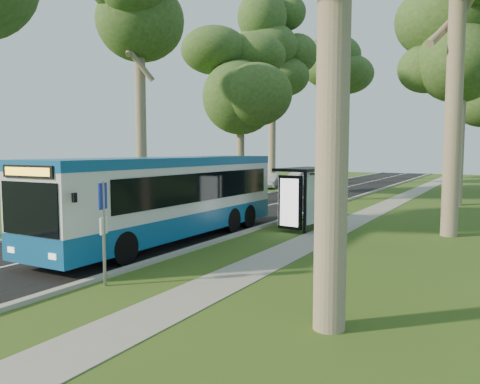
% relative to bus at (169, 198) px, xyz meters
% --- Properties ---
extents(ground, '(120.00, 120.00, 0.00)m').
position_rel_bus_xyz_m(ground, '(1.72, 0.48, -1.66)').
color(ground, '#305219').
rests_on(ground, ground).
extents(road, '(7.00, 100.00, 0.02)m').
position_rel_bus_xyz_m(road, '(-1.78, 10.48, -1.65)').
color(road, black).
rests_on(road, ground).
extents(kerb_east, '(0.25, 100.00, 0.12)m').
position_rel_bus_xyz_m(kerb_east, '(1.72, 10.48, -1.60)').
color(kerb_east, '#9E9B93').
rests_on(kerb_east, ground).
extents(kerb_west, '(0.25, 100.00, 0.12)m').
position_rel_bus_xyz_m(kerb_west, '(-5.28, 10.48, -1.60)').
color(kerb_west, '#9E9B93').
rests_on(kerb_west, ground).
extents(centre_line, '(0.12, 100.00, 0.00)m').
position_rel_bus_xyz_m(centre_line, '(-1.78, 10.48, -1.64)').
color(centre_line, white).
rests_on(centre_line, road).
extents(footpath, '(1.50, 100.00, 0.02)m').
position_rel_bus_xyz_m(footpath, '(4.72, 10.48, -1.65)').
color(footpath, gray).
rests_on(footpath, ground).
extents(bus, '(2.59, 12.12, 3.21)m').
position_rel_bus_xyz_m(bus, '(0.00, 0.00, 0.00)').
color(bus, silver).
rests_on(bus, ground).
extents(bus_stop_sign, '(0.15, 0.37, 2.70)m').
position_rel_bus_xyz_m(bus_stop_sign, '(2.27, -5.56, 0.01)').
color(bus_stop_sign, gray).
rests_on(bus_stop_sign, ground).
extents(bus_shelter, '(2.09, 3.33, 2.70)m').
position_rel_bus_xyz_m(bus_shelter, '(3.62, 4.98, 0.25)').
color(bus_shelter, black).
rests_on(bus_shelter, ground).
extents(litter_bin, '(0.53, 0.53, 0.93)m').
position_rel_bus_xyz_m(litter_bin, '(3.24, 7.65, -1.19)').
color(litter_bin, black).
rests_on(litter_bin, ground).
extents(car_white, '(2.80, 5.04, 1.62)m').
position_rel_bus_xyz_m(car_white, '(-6.07, 27.57, -0.85)').
color(car_white, white).
rests_on(car_white, ground).
extents(car_silver, '(2.64, 4.44, 1.38)m').
position_rel_bus_xyz_m(car_silver, '(-7.73, 24.80, -0.97)').
color(car_silver, '#B5B7BD').
rests_on(car_silver, ground).
extents(tree_west_b, '(5.20, 5.20, 14.96)m').
position_rel_bus_xyz_m(tree_west_b, '(-8.78, 8.48, 9.42)').
color(tree_west_b, '#7A6B56').
rests_on(tree_west_b, ground).
extents(tree_west_c, '(5.20, 5.20, 12.76)m').
position_rel_bus_xyz_m(tree_west_c, '(-7.28, 18.48, 7.81)').
color(tree_west_c, '#7A6B56').
rests_on(tree_west_c, ground).
extents(tree_west_d, '(5.20, 5.20, 17.67)m').
position_rel_bus_xyz_m(tree_west_d, '(-9.28, 28.48, 11.40)').
color(tree_west_d, '#7A6B56').
rests_on(tree_west_d, ground).
extents(tree_west_e, '(5.20, 5.20, 16.09)m').
position_rel_bus_xyz_m(tree_west_e, '(-6.78, 38.48, 10.25)').
color(tree_west_e, '#7A6B56').
rests_on(tree_west_e, ground).
extents(tree_east_c, '(5.20, 5.20, 14.13)m').
position_rel_bus_xyz_m(tree_east_c, '(8.52, 18.48, 8.81)').
color(tree_east_c, '#7A6B56').
rests_on(tree_east_c, ground).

